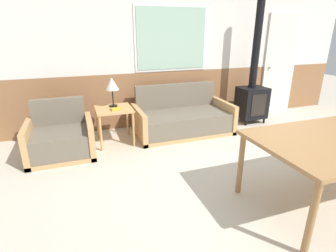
{
  "coord_description": "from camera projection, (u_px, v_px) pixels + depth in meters",
  "views": [
    {
      "loc": [
        -2.07,
        -2.13,
        1.76
      ],
      "look_at": [
        -0.94,
        1.06,
        0.52
      ],
      "focal_mm": 28.0,
      "sensor_mm": 36.0,
      "label": 1
    }
  ],
  "objects": [
    {
      "name": "couch",
      "position": [
        183.0,
        120.0,
        4.72
      ],
      "size": [
        1.7,
        0.88,
        0.83
      ],
      "color": "tan",
      "rests_on": "ground_plane"
    },
    {
      "name": "table_lamp",
      "position": [
        112.0,
        85.0,
        4.13
      ],
      "size": [
        0.22,
        0.22,
        0.47
      ],
      "color": "black",
      "rests_on": "side_table"
    },
    {
      "name": "ground_plane",
      "position": [
        271.0,
        186.0,
        3.13
      ],
      "size": [
        16.0,
        16.0,
        0.0
      ],
      "primitive_type": "plane",
      "color": "beige"
    },
    {
      "name": "book_stack",
      "position": [
        116.0,
        109.0,
        4.08
      ],
      "size": [
        0.16,
        0.14,
        0.02
      ],
      "color": "gold",
      "rests_on": "side_table"
    },
    {
      "name": "entry_door",
      "position": [
        279.0,
        65.0,
        5.74
      ],
      "size": [
        0.8,
        0.09,
        2.1
      ],
      "color": "silver",
      "rests_on": "ground_plane"
    },
    {
      "name": "side_table",
      "position": [
        114.0,
        114.0,
        4.2
      ],
      "size": [
        0.57,
        0.57,
        0.59
      ],
      "color": "tan",
      "rests_on": "ground_plane"
    },
    {
      "name": "armchair",
      "position": [
        61.0,
        140.0,
        3.85
      ],
      "size": [
        0.92,
        0.78,
        0.79
      ],
      "rotation": [
        0.0,
        0.0,
        0.24
      ],
      "color": "tan",
      "rests_on": "ground_plane"
    },
    {
      "name": "wall_back",
      "position": [
        186.0,
        52.0,
        4.99
      ],
      "size": [
        7.2,
        0.09,
        2.7
      ],
      "color": "#8E603D",
      "rests_on": "ground_plane"
    },
    {
      "name": "wood_stove",
      "position": [
        253.0,
        92.0,
        5.16
      ],
      "size": [
        0.53,
        0.44,
        2.34
      ],
      "color": "black",
      "rests_on": "ground_plane"
    }
  ]
}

